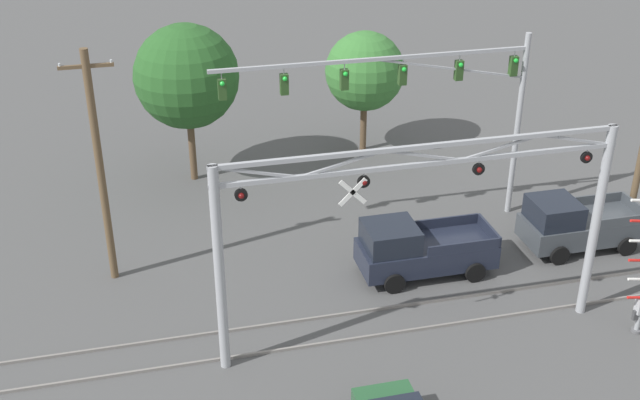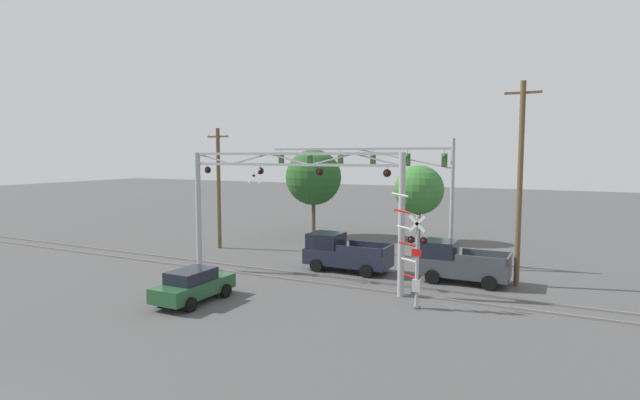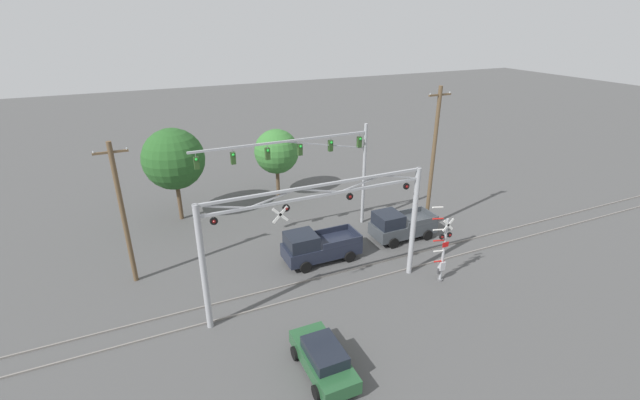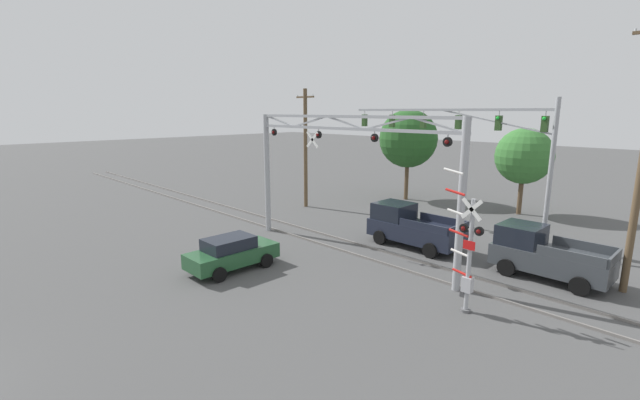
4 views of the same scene
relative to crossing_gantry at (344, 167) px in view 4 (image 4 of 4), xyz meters
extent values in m
cube|color=gray|center=(0.01, 0.28, -4.42)|extent=(80.00, 0.08, 0.10)
cube|color=gray|center=(0.01, 1.72, -4.42)|extent=(80.00, 0.08, 0.10)
cylinder|color=#9EA0A5|center=(-6.21, 0.00, -0.98)|extent=(0.32, 0.32, 6.98)
cylinder|color=#9EA0A5|center=(6.23, 0.00, -0.98)|extent=(0.32, 0.32, 6.98)
cube|color=#9EA0A5|center=(0.01, 0.00, 1.87)|extent=(12.77, 0.14, 0.14)
cube|color=#9EA0A5|center=(0.01, 0.00, 2.44)|extent=(12.77, 0.14, 0.14)
cube|color=#9EA0A5|center=(-4.97, 0.00, 2.15)|extent=(2.51, 0.08, 0.65)
cube|color=#9EA0A5|center=(-2.48, 0.00, 2.15)|extent=(2.51, 0.08, 0.65)
cube|color=#9EA0A5|center=(0.01, 0.00, 2.15)|extent=(2.51, 0.08, 0.65)
cube|color=#9EA0A5|center=(2.50, 0.00, 2.15)|extent=(2.51, 0.08, 0.65)
cube|color=#9EA0A5|center=(4.99, 0.00, 2.15)|extent=(2.51, 0.08, 0.65)
cylinder|color=black|center=(-5.46, 0.00, 1.51)|extent=(0.38, 0.10, 0.38)
sphere|color=#590C0C|center=(-5.46, -0.07, 1.51)|extent=(0.18, 0.18, 0.18)
cylinder|color=#9EA0A5|center=(-5.46, 0.00, 1.75)|extent=(0.04, 0.04, 0.10)
cylinder|color=black|center=(-1.81, 0.00, 1.51)|extent=(0.38, 0.10, 0.38)
sphere|color=#590C0C|center=(-1.81, -0.07, 1.51)|extent=(0.18, 0.18, 0.18)
cylinder|color=#9EA0A5|center=(-1.81, 0.00, 1.75)|extent=(0.04, 0.04, 0.10)
cylinder|color=black|center=(1.83, 0.00, 1.51)|extent=(0.38, 0.10, 0.38)
sphere|color=#590C0C|center=(1.83, -0.07, 1.51)|extent=(0.18, 0.18, 0.18)
cylinder|color=#9EA0A5|center=(1.83, 0.00, 1.75)|extent=(0.04, 0.04, 0.10)
cylinder|color=black|center=(5.47, 0.00, 1.51)|extent=(0.38, 0.10, 0.38)
sphere|color=#590C0C|center=(5.47, -0.07, 1.51)|extent=(0.18, 0.18, 0.18)
cylinder|color=#9EA0A5|center=(5.47, 0.00, 1.75)|extent=(0.04, 0.04, 0.10)
cube|color=white|center=(-2.17, -0.10, 1.25)|extent=(0.88, 0.03, 0.88)
cube|color=white|center=(-2.17, -0.10, 1.25)|extent=(0.88, 0.03, 0.88)
cylinder|color=black|center=(-2.17, -0.12, 1.25)|extent=(0.04, 0.04, 0.02)
cylinder|color=#9EA0A5|center=(7.45, -1.52, -2.37)|extent=(0.16, 0.16, 4.19)
cylinder|color=#59595B|center=(7.45, -1.52, -4.42)|extent=(0.35, 0.35, 0.10)
cube|color=white|center=(7.45, -1.63, -0.62)|extent=(0.78, 0.03, 0.78)
cube|color=white|center=(7.45, -1.63, -0.62)|extent=(0.78, 0.03, 0.78)
cylinder|color=black|center=(7.45, -1.66, -0.62)|extent=(0.04, 0.04, 0.02)
cylinder|color=black|center=(7.17, -1.52, -1.37)|extent=(0.32, 0.09, 0.32)
sphere|color=#590C0C|center=(7.17, -1.58, -1.37)|extent=(0.16, 0.16, 0.16)
cylinder|color=black|center=(7.73, -1.52, -1.37)|extent=(0.32, 0.09, 0.32)
sphere|color=#590C0C|center=(7.73, -1.58, -1.37)|extent=(0.16, 0.16, 0.16)
cube|color=#9EA0A5|center=(7.45, -1.52, -1.37)|extent=(0.64, 0.06, 0.06)
cube|color=red|center=(7.45, -1.62, -1.92)|extent=(0.44, 0.02, 0.32)
cube|color=#B2B2B7|center=(7.45, -1.52, -3.42)|extent=(0.36, 0.28, 0.56)
cylinder|color=red|center=(7.21, -1.52, -3.05)|extent=(0.75, 0.09, 0.21)
cylinder|color=white|center=(7.09, -1.52, -2.32)|extent=(0.75, 0.09, 0.21)
cylinder|color=red|center=(6.97, -1.52, -1.59)|extent=(0.75, 0.09, 0.21)
cylinder|color=white|center=(6.85, -1.52, -0.86)|extent=(0.75, 0.09, 0.21)
cylinder|color=red|center=(6.74, -1.52, -0.13)|extent=(0.75, 0.09, 0.21)
cylinder|color=white|center=(6.62, -1.52, 0.60)|extent=(0.75, 0.09, 0.21)
cube|color=#3F3F42|center=(7.32, -1.52, -3.77)|extent=(0.24, 0.12, 0.36)
cylinder|color=#9EA0A5|center=(7.03, 7.46, -0.55)|extent=(0.24, 0.24, 7.84)
cube|color=#9EA0A5|center=(0.78, 7.46, 2.77)|extent=(12.51, 0.14, 0.14)
cube|color=#9EA0A5|center=(3.91, 7.46, 2.17)|extent=(6.27, 0.08, 1.28)
cylinder|color=#9EA0A5|center=(-4.98, 7.46, 2.62)|extent=(0.04, 0.04, 0.30)
cube|color=#28471E|center=(-4.98, 7.46, 2.07)|extent=(0.30, 0.26, 0.79)
sphere|color=green|center=(-4.98, 7.29, 2.34)|extent=(0.18, 0.18, 0.18)
cylinder|color=#9EA0A5|center=(-2.67, 7.46, 2.62)|extent=(0.04, 0.04, 0.30)
cube|color=#28471E|center=(-2.67, 7.46, 2.07)|extent=(0.30, 0.26, 0.79)
sphere|color=green|center=(-2.67, 7.29, 2.34)|extent=(0.18, 0.18, 0.18)
cylinder|color=#9EA0A5|center=(-0.37, 7.46, 2.62)|extent=(0.04, 0.04, 0.30)
cube|color=#28471E|center=(-0.37, 7.46, 2.07)|extent=(0.30, 0.26, 0.79)
sphere|color=green|center=(-0.37, 7.29, 2.34)|extent=(0.18, 0.18, 0.18)
cylinder|color=#9EA0A5|center=(1.93, 7.46, 2.62)|extent=(0.04, 0.04, 0.30)
cube|color=#28471E|center=(1.93, 7.46, 2.07)|extent=(0.30, 0.26, 0.79)
sphere|color=green|center=(1.93, 7.29, 2.34)|extent=(0.18, 0.18, 0.18)
cylinder|color=#9EA0A5|center=(4.23, 7.46, 2.62)|extent=(0.04, 0.04, 0.30)
cube|color=#28471E|center=(4.23, 7.46, 2.07)|extent=(0.30, 0.26, 0.79)
sphere|color=green|center=(4.23, 7.29, 2.34)|extent=(0.18, 0.18, 0.18)
cylinder|color=#9EA0A5|center=(6.53, 7.46, 2.62)|extent=(0.04, 0.04, 0.30)
cube|color=#28471E|center=(6.53, 7.46, 2.07)|extent=(0.30, 0.26, 0.79)
sphere|color=green|center=(6.53, 7.29, 2.34)|extent=(0.18, 0.18, 0.18)
cube|color=#1E2333|center=(1.84, 3.68, -3.63)|extent=(5.06, 2.03, 0.90)
cube|color=black|center=(0.41, 3.68, -2.73)|extent=(1.89, 1.87, 0.90)
cube|color=#1E2333|center=(2.89, 2.71, -2.98)|extent=(2.76, 0.08, 0.40)
cube|color=#1E2333|center=(2.89, 4.66, -2.98)|extent=(2.76, 0.08, 0.40)
cube|color=#1E2333|center=(4.32, 3.68, -2.98)|extent=(0.10, 1.95, 0.40)
cylinder|color=black|center=(0.27, 2.66, -4.08)|extent=(0.77, 0.24, 0.77)
cylinder|color=black|center=(0.27, 4.71, -4.08)|extent=(0.77, 0.24, 0.77)
cylinder|color=black|center=(3.41, 2.66, -4.08)|extent=(0.77, 0.24, 0.77)
cylinder|color=black|center=(3.41, 4.71, -4.08)|extent=(0.77, 0.24, 0.77)
cube|color=#3D4247|center=(8.47, 4.04, -3.63)|extent=(4.67, 2.03, 0.90)
cube|color=black|center=(7.16, 4.04, -2.73)|extent=(1.75, 1.87, 0.90)
cube|color=#3D4247|center=(9.45, 3.06, -2.98)|extent=(2.52, 0.08, 0.40)
cube|color=#3D4247|center=(9.45, 5.01, -2.98)|extent=(2.52, 0.08, 0.40)
cube|color=#3D4247|center=(10.76, 4.04, -2.98)|extent=(0.10, 1.95, 0.40)
cylinder|color=black|center=(7.03, 3.01, -4.08)|extent=(0.77, 0.24, 0.77)
cylinder|color=black|center=(7.03, 5.06, -4.08)|extent=(0.77, 0.24, 0.77)
cylinder|color=black|center=(9.92, 3.01, -4.08)|extent=(0.77, 0.24, 0.77)
cylinder|color=black|center=(9.92, 5.06, -4.08)|extent=(0.77, 0.24, 0.77)
cube|color=#23512D|center=(-2.13, -5.22, -3.80)|extent=(1.72, 4.19, 0.68)
cube|color=black|center=(-2.13, -5.38, -3.19)|extent=(1.46, 2.18, 0.55)
cylinder|color=black|center=(-3.00, -3.96, -4.14)|extent=(0.24, 0.65, 0.65)
cylinder|color=black|center=(-1.26, -3.96, -4.14)|extent=(0.24, 0.65, 0.65)
cylinder|color=black|center=(-3.00, -6.47, -4.14)|extent=(0.24, 0.65, 0.65)
cylinder|color=black|center=(-1.26, -6.47, -4.14)|extent=(0.24, 0.65, 0.65)
cylinder|color=brown|center=(-9.54, 6.16, -0.09)|extent=(0.28, 0.28, 8.77)
cube|color=brown|center=(-9.54, 6.16, 3.70)|extent=(1.80, 0.12, 0.12)
cylinder|color=silver|center=(-10.36, 6.16, 3.80)|extent=(0.08, 0.08, 0.12)
cylinder|color=silver|center=(-8.72, 6.16, 3.80)|extent=(0.08, 0.08, 0.12)
cylinder|color=silver|center=(10.24, 4.70, 5.64)|extent=(0.08, 0.08, 0.12)
cylinder|color=brown|center=(2.83, 15.29, -3.08)|extent=(0.32, 0.32, 2.77)
sphere|color=#387533|center=(2.83, 15.29, -0.35)|extent=(3.85, 3.85, 3.85)
cylinder|color=brown|center=(-5.78, 13.94, -2.79)|extent=(0.32, 0.32, 3.35)
sphere|color=#265623|center=(-5.78, 13.94, 0.52)|extent=(4.66, 4.66, 4.66)
camera|label=1|loc=(-8.11, -20.28, 11.85)|focal=45.00mm
camera|label=2|loc=(13.40, -22.94, 2.40)|focal=28.00mm
camera|label=3|loc=(-8.32, -18.65, 10.49)|focal=24.00mm
camera|label=4|loc=(14.05, -15.42, 2.70)|focal=24.00mm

